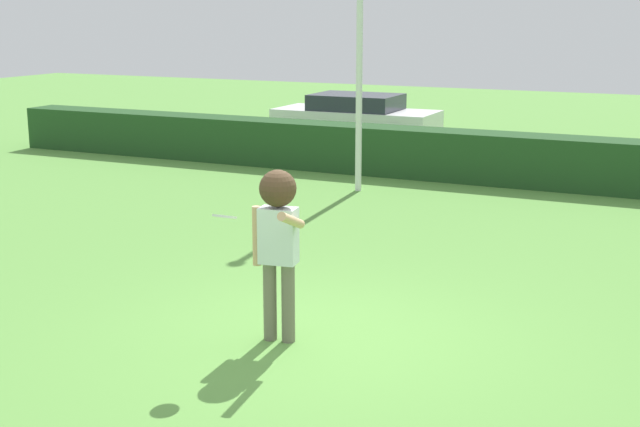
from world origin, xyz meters
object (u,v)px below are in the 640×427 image
lamppost (360,1)px  parked_car_white (356,116)px  frisbee (225,216)px  person (278,230)px

lamppost → parked_car_white: size_ratio=1.53×
frisbee → lamppost: 8.71m
frisbee → lamppost: (-2.04, 8.21, 2.08)m
person → frisbee: bearing=-108.4°
lamppost → frisbee: bearing=-76.1°
frisbee → lamppost: bearing=103.9°
person → frisbee: 0.75m
lamppost → parked_car_white: bearing=113.2°
person → parked_car_white: 14.14m
person → frisbee: (-0.22, -0.66, 0.26)m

